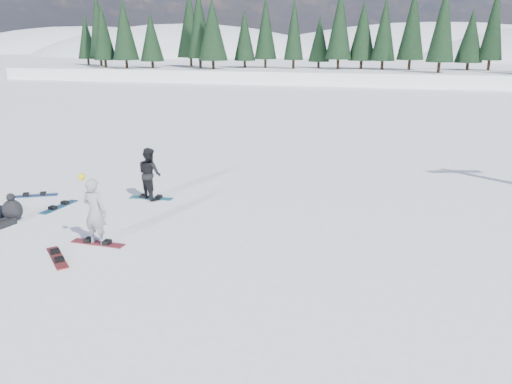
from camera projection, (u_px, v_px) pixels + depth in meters
ground at (112, 225)px, 14.56m from camera, size 420.00×420.00×0.00m
alpine_backdrop at (343, 91)px, 196.18m from camera, size 412.50×227.00×53.20m
snowboarder_woman at (95, 211)px, 12.99m from camera, size 0.69×0.48×1.95m
snowboarder_man at (150, 174)px, 16.78m from camera, size 1.08×1.02×1.77m
seated_rider at (11, 211)px, 14.82m from camera, size 0.75×1.09×0.85m
snowboard_woman at (98, 243)px, 13.25m from camera, size 1.51×0.32×0.03m
snowboard_man at (151, 198)px, 17.04m from camera, size 1.52×0.40×0.03m
snowboard_loose_b at (57, 258)px, 12.37m from camera, size 1.28×1.24×0.03m
snowboard_loose_a at (59, 207)px, 16.13m from camera, size 0.43×1.52×0.03m
snowboard_loose_c at (35, 196)px, 17.30m from camera, size 1.46×0.94×0.03m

